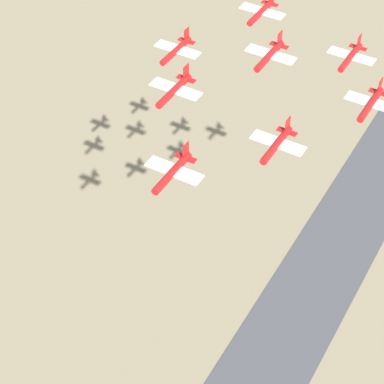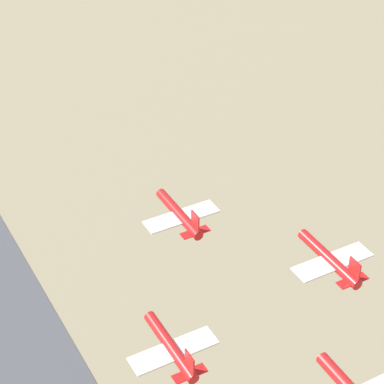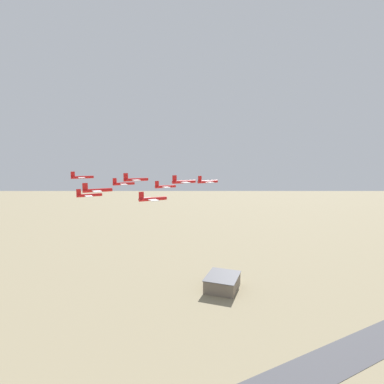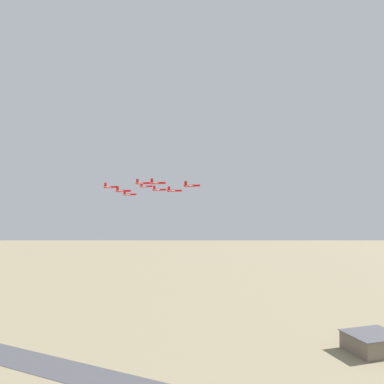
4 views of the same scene
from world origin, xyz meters
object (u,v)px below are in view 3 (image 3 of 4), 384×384
Objects in this scene: jet_0 at (207,182)px; jet_4 at (135,180)px; hangar at (222,282)px; jet_6 at (81,177)px; jet_3 at (123,184)px; jet_2 at (183,182)px; jet_5 at (152,199)px; jet_7 at (88,195)px; jet_1 at (165,186)px; jet_8 at (96,190)px.

jet_4 is at bearing -90.00° from jet_0.
jet_6 reaches higher than hangar.
jet_6 is (-7.07, -29.33, -0.37)m from jet_4.
jet_6 is (4.89, -16.55, 2.59)m from jet_3.
jet_2 is (16.84, -3.77, 1.23)m from jet_0.
jet_5 is at bearing 6.19° from hangar.
hangar is at bearing 139.28° from jet_5.
jet_0 is (135.28, 25.88, 102.65)m from hangar.
jet_5 is (33.68, -7.54, -2.78)m from jet_0.
jet_7 is at bearing -101.09° from jet_0.
jet_4 is (157.01, 5.55, 104.58)m from hangar.
jet_4 reaches higher than jet_6.
jet_2 is 1.00× the size of jet_6.
jet_3 is at bearing -150.46° from jet_2.
jet_0 is at bearing 59.53° from jet_3.
jet_7 reaches higher than hangar.
jet_4 is at bearing -120.47° from jet_2.
jet_8 reaches higher than jet_1.
jet_0 is 17.39m from jet_1.
jet_5 is at bearing 0.00° from jet_3.
jet_0 is 1.00× the size of jet_2.
jet_8 is at bearing -90.00° from jet_2.
jet_2 is (11.96, 12.78, 3.33)m from jet_1.
jet_1 is at bearing 3.81° from hangar.
jet_5 is 1.00× the size of jet_7.
jet_0 is 51.80m from jet_6.
jet_0 is 1.00× the size of jet_3.
hangar is 4.38× the size of jet_6.
jet_8 is (4.89, -16.55, 2.57)m from jet_5.
jet_8 is (33.68, -7.54, 1.88)m from jet_1.
jet_3 is at bearing 59.53° from jet_6.
jet_7 is at bearing -150.46° from jet_5.
jet_0 is at bearing 120.47° from jet_5.
jet_1 is 1.00× the size of jet_7.
jet_0 is 1.00× the size of jet_8.
jet_5 is (23.91, 25.56, -1.75)m from jet_3.
jet_1 is 1.00× the size of jet_8.
jet_1 is 1.00× the size of jet_2.
jet_4 reaches higher than jet_3.
jet_2 reaches higher than hangar.
jet_6 is 1.00× the size of jet_8.
hangar is 188.74m from jet_4.
jet_4 is at bearing -59.53° from jet_1.
jet_3 reaches higher than hangar.
hangar is 189.99m from jet_7.
jet_1 is at bearing 120.47° from jet_8.
jet_4 is (11.96, 12.78, 2.96)m from jet_3.
jet_5 is at bearing -59.53° from jet_2.
hangar is 4.38× the size of jet_7.
jet_2 is at bearing 59.53° from jet_4.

